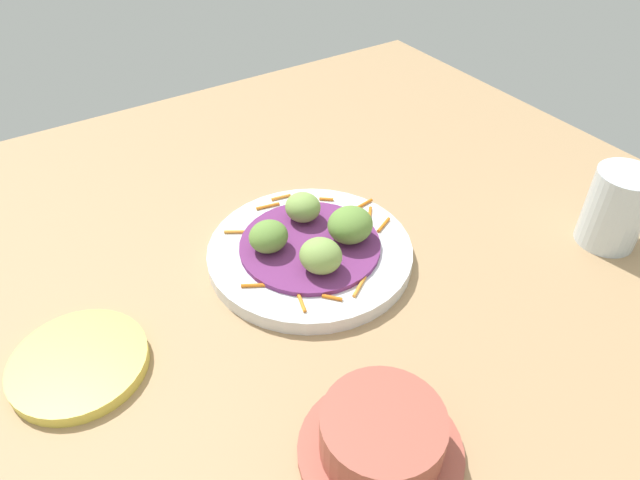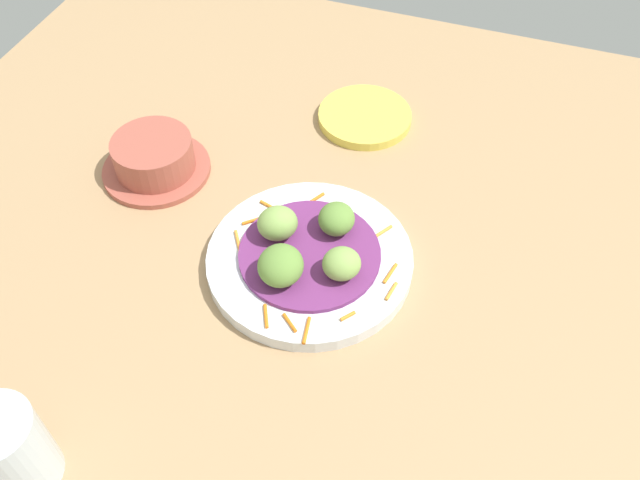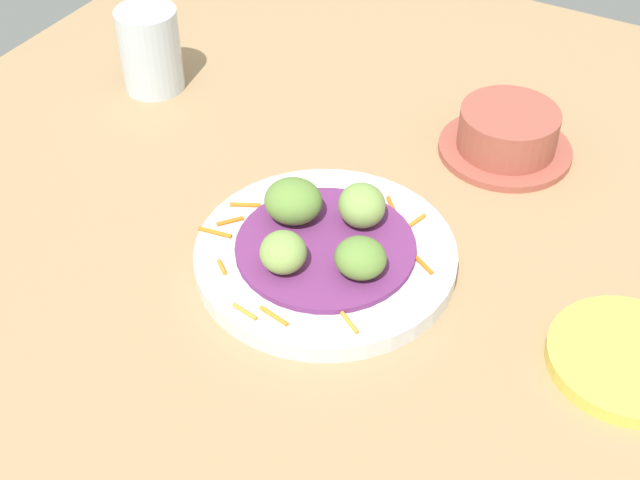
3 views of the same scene
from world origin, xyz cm
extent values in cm
cube|color=tan|center=(0.00, 0.00, 1.00)|extent=(110.00, 110.00, 2.00)
cylinder|color=silver|center=(-5.04, 1.36, 2.89)|extent=(24.22, 24.22, 1.79)
cylinder|color=#702D6B|center=(-5.04, 1.36, 4.09)|extent=(16.61, 16.61, 0.60)
cylinder|color=orange|center=(3.46, -1.18, 3.99)|extent=(1.90, 1.76, 0.40)
cylinder|color=orange|center=(-14.66, 1.00, 3.99)|extent=(1.00, 3.09, 0.40)
cylinder|color=orange|center=(-15.44, 3.40, 3.99)|extent=(0.85, 2.63, 0.40)
cylinder|color=orange|center=(-6.24, 11.05, 3.99)|extent=(2.27, 1.98, 0.40)
cylinder|color=orange|center=(-11.87, 8.17, 3.99)|extent=(1.45, 1.68, 0.40)
cylinder|color=orange|center=(-8.28, 11.38, 3.99)|extent=(0.92, 3.38, 0.40)
cylinder|color=orange|center=(-2.64, -7.21, 3.99)|extent=(1.86, 2.82, 0.40)
cylinder|color=orange|center=(2.10, -4.23, 3.99)|extent=(3.12, 1.26, 0.40)
cylinder|color=orange|center=(-12.21, -4.92, 3.99)|extent=(1.70, 2.38, 0.40)
cylinder|color=orange|center=(3.67, 2.26, 3.99)|extent=(2.14, 3.01, 0.40)
cylinder|color=orange|center=(-3.49, 11.09, 3.99)|extent=(1.69, 2.87, 0.40)
ellipsoid|color=olive|center=(-6.83, -3.08, 6.14)|extent=(4.98, 5.22, 3.52)
ellipsoid|color=#84A851|center=(-0.60, -0.42, 6.33)|extent=(6.45, 6.37, 3.90)
ellipsoid|color=olive|center=(-3.25, 5.80, 6.41)|extent=(6.17, 6.41, 4.05)
ellipsoid|color=#84A851|center=(-9.48, 3.15, 6.15)|extent=(5.94, 5.88, 3.53)
cylinder|color=#E0CC4C|center=(-3.50, -26.20, 2.66)|extent=(13.28, 13.28, 1.33)
cylinder|color=#A85142|center=(19.61, -7.00, 2.40)|extent=(14.25, 14.25, 0.80)
cylinder|color=#A85142|center=(19.61, -7.00, 5.00)|extent=(10.48, 10.48, 4.40)
cylinder|color=silver|center=(11.84, 33.90, 6.91)|extent=(7.07, 7.07, 9.81)
camera|label=1|loc=(38.80, -25.53, 47.54)|focal=32.14mm
camera|label=2|loc=(-23.06, 49.54, 66.39)|focal=39.04mm
camera|label=3|loc=(-56.92, -27.18, 58.03)|focal=49.22mm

